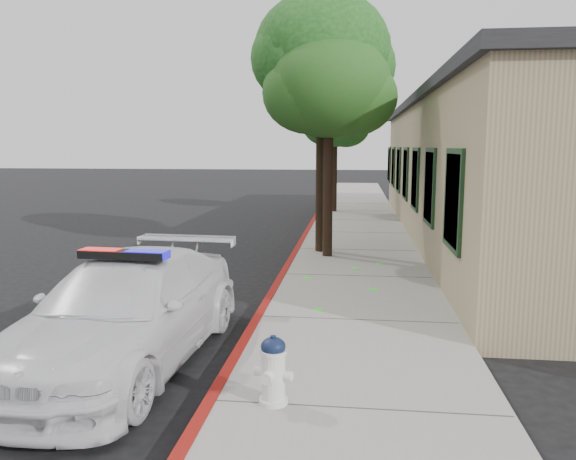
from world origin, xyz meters
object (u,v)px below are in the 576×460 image
at_px(street_tree_mid, 323,57).
at_px(fire_hydrant, 273,370).
at_px(police_car, 126,311).
at_px(street_tree_far, 336,123).
at_px(street_tree_near, 329,90).
at_px(clapboard_building, 529,170).

bearing_deg(street_tree_mid, fire_hydrant, -89.84).
distance_m(police_car, street_tree_far, 16.79).
bearing_deg(street_tree_near, fire_hydrant, -91.17).
xyz_separation_m(clapboard_building, street_tree_far, (-5.97, 5.66, 1.61)).
xyz_separation_m(street_tree_mid, street_tree_far, (0.01, 8.90, -1.25)).
bearing_deg(clapboard_building, street_tree_mid, -151.55).
relative_size(street_tree_near, street_tree_mid, 0.83).
height_order(fire_hydrant, street_tree_mid, street_tree_mid).
height_order(police_car, fire_hydrant, police_car).
xyz_separation_m(clapboard_building, fire_hydrant, (-5.95, -11.99, -1.61)).
relative_size(clapboard_building, police_car, 4.27).
relative_size(police_car, street_tree_mid, 0.76).
bearing_deg(clapboard_building, street_tree_near, -146.01).
height_order(clapboard_building, street_tree_mid, street_tree_mid).
relative_size(fire_hydrant, street_tree_far, 0.15).
relative_size(clapboard_building, fire_hydrant, 28.42).
height_order(police_car, street_tree_far, street_tree_far).
distance_m(street_tree_near, street_tree_far, 9.57).
distance_m(street_tree_mid, street_tree_far, 8.99).
bearing_deg(street_tree_near, police_car, -108.54).
height_order(fire_hydrant, street_tree_near, street_tree_near).
bearing_deg(fire_hydrant, street_tree_mid, 104.41).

